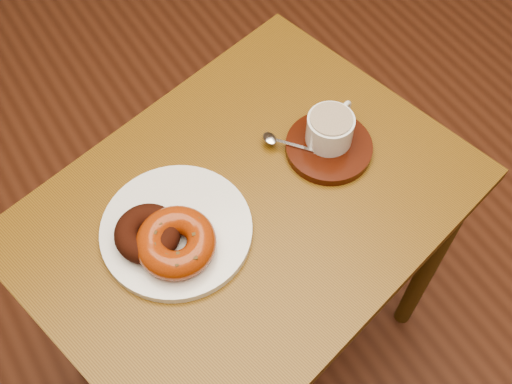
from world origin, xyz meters
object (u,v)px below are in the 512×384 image
cafe_table (247,235)px  donut_plate (176,230)px  coffee_cup (330,128)px  saucer (329,147)px

cafe_table → donut_plate: 0.17m
coffee_cup → donut_plate: bearing=160.1°
cafe_table → donut_plate: size_ratio=3.41×
saucer → donut_plate: bearing=-179.9°
coffee_cup → cafe_table: bearing=165.9°
saucer → coffee_cup: coffee_cup is taller
saucer → coffee_cup: (0.01, 0.01, 0.04)m
cafe_table → saucer: 0.21m
cafe_table → donut_plate: (-0.12, 0.01, 0.12)m
cafe_table → coffee_cup: (0.19, 0.03, 0.15)m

